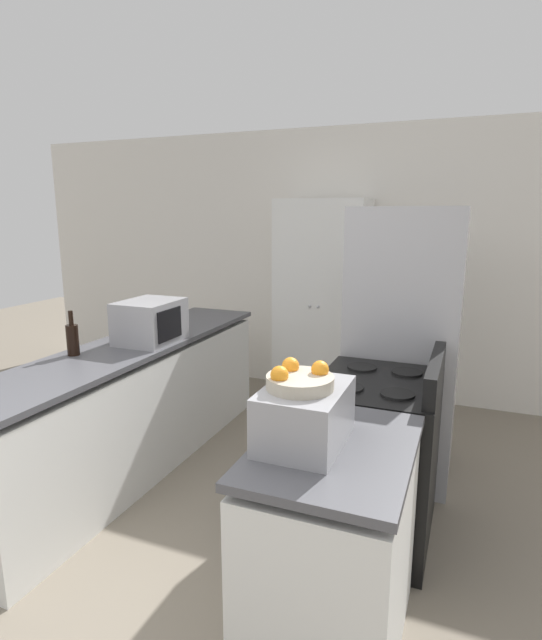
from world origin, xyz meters
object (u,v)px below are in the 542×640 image
fruit_bowl (299,379)px  pantry_cabinet (322,302)px  stove (375,456)px  microwave (150,321)px  wine_bottle (73,339)px  refrigerator (404,344)px  toaster_oven (304,415)px

fruit_bowl → pantry_cabinet: bearing=104.5°
stove → microwave: size_ratio=2.39×
stove → wine_bottle: 1.99m
refrigerator → toaster_oven: bearing=-95.9°
microwave → toaster_oven: 1.85m
pantry_cabinet → wine_bottle: bearing=-114.8°
stove → microwave: (-1.64, 0.24, 0.59)m
pantry_cabinet → toaster_oven: (0.75, -2.81, 0.06)m
toaster_oven → stove: bearing=80.7°
wine_bottle → toaster_oven: bearing=-19.7°
stove → wine_bottle: bearing=-173.1°
stove → fruit_bowl: 1.14m
toaster_oven → fruit_bowl: bearing=-140.0°
wine_bottle → toaster_oven: wine_bottle is taller
microwave → wine_bottle: bearing=-118.9°
fruit_bowl → wine_bottle: bearing=159.7°
pantry_cabinet → toaster_oven: size_ratio=4.52×
pantry_cabinet → fruit_bowl: pantry_cabinet is taller
stove → toaster_oven: size_ratio=2.51×
microwave → pantry_cabinet: bearing=66.4°
pantry_cabinet → microwave: bearing=-113.6°
pantry_cabinet → microwave: 1.87m
toaster_oven → fruit_bowl: 0.15m
wine_bottle → microwave: bearing=61.1°
toaster_oven → fruit_bowl: size_ratio=1.63×
refrigerator → fruit_bowl: size_ratio=7.01×
wine_bottle → toaster_oven: 1.86m
wine_bottle → pantry_cabinet: bearing=65.2°
pantry_cabinet → fruit_bowl: size_ratio=7.35×
pantry_cabinet → refrigerator: bearing=-51.3°
stove → fruit_bowl: fruit_bowl is taller
pantry_cabinet → refrigerator: size_ratio=1.05×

